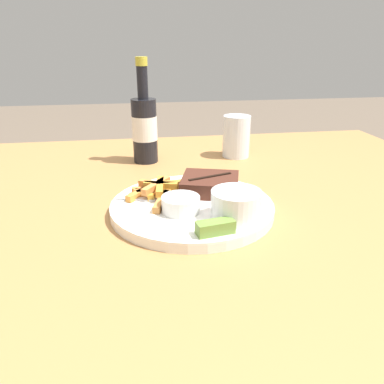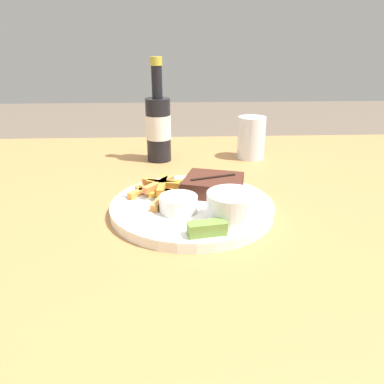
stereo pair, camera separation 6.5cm
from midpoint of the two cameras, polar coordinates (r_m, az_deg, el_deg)
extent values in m
cube|color=#A87542|center=(0.67, -2.77, -4.64)|extent=(1.31, 1.10, 0.04)
cylinder|color=#A87542|center=(1.43, 19.69, -7.05)|extent=(0.06, 0.06, 0.69)
cylinder|color=white|center=(0.66, -2.81, -2.55)|extent=(0.29, 0.29, 0.01)
cylinder|color=white|center=(0.66, -2.83, -1.84)|extent=(0.29, 0.29, 0.00)
cube|color=#472319|center=(0.70, 0.14, 1.16)|extent=(0.13, 0.12, 0.03)
cube|color=black|center=(0.69, 0.14, 2.33)|extent=(0.09, 0.03, 0.00)
cube|color=gold|center=(0.69, -7.51, 0.95)|extent=(0.06, 0.03, 0.01)
cube|color=gold|center=(0.69, -9.16, 0.04)|extent=(0.01, 0.07, 0.01)
cube|color=orange|center=(0.69, -3.83, 0.22)|extent=(0.04, 0.06, 0.01)
cube|color=#CF823E|center=(0.70, -9.69, 0.21)|extent=(0.05, 0.02, 0.01)
cube|color=#C77D41|center=(0.71, -8.41, 0.56)|extent=(0.05, 0.07, 0.01)
cube|color=gold|center=(0.69, -7.44, -0.19)|extent=(0.02, 0.08, 0.01)
cube|color=orange|center=(0.69, -10.72, -0.35)|extent=(0.05, 0.05, 0.01)
cube|color=orange|center=(0.69, -9.69, -0.32)|extent=(0.05, 0.03, 0.01)
cube|color=#C9892E|center=(0.69, -7.61, 0.79)|extent=(0.02, 0.08, 0.01)
cube|color=#C48330|center=(0.69, -5.23, 1.19)|extent=(0.06, 0.02, 0.01)
cube|color=#C7842E|center=(0.69, -7.37, 0.12)|extent=(0.07, 0.02, 0.01)
cube|color=gold|center=(0.70, -8.01, 0.13)|extent=(0.08, 0.03, 0.01)
cube|color=#C47F3E|center=(0.65, -7.56, -1.49)|extent=(0.04, 0.08, 0.01)
cube|color=orange|center=(0.70, -8.98, 1.12)|extent=(0.05, 0.03, 0.01)
cube|color=#D3813F|center=(0.69, -8.17, 0.90)|extent=(0.06, 0.07, 0.01)
cube|color=#C98B41|center=(0.69, -6.47, 0.01)|extent=(0.01, 0.06, 0.01)
cylinder|color=white|center=(0.59, 3.60, -2.05)|extent=(0.08, 0.08, 0.05)
cylinder|color=beige|center=(0.58, 3.64, -0.51)|extent=(0.07, 0.07, 0.01)
cylinder|color=silver|center=(0.62, -4.73, -1.92)|extent=(0.06, 0.06, 0.03)
cylinder|color=black|center=(0.61, -4.76, -1.06)|extent=(0.06, 0.06, 0.01)
cube|color=olive|center=(0.55, 0.19, -5.50)|extent=(0.06, 0.03, 0.02)
cube|color=#B7B7BC|center=(0.67, -10.04, -1.16)|extent=(0.10, 0.04, 0.00)
cube|color=#B7B7BC|center=(0.65, -4.42, -1.61)|extent=(0.03, 0.01, 0.00)
cube|color=#B7B7BC|center=(0.66, -4.34, -1.46)|extent=(0.03, 0.01, 0.00)
cube|color=#B7B7BC|center=(0.66, -4.27, -1.30)|extent=(0.03, 0.01, 0.00)
cylinder|color=black|center=(0.93, -9.23, 9.12)|extent=(0.06, 0.06, 0.15)
cylinder|color=silver|center=(0.93, -9.26, 9.58)|extent=(0.06, 0.06, 0.06)
cylinder|color=black|center=(0.91, -9.68, 16.09)|extent=(0.03, 0.03, 0.07)
cylinder|color=gold|center=(0.91, -9.88, 19.04)|extent=(0.03, 0.03, 0.02)
cylinder|color=silver|center=(0.97, 4.87, 8.42)|extent=(0.07, 0.07, 0.11)
camera|label=1|loc=(0.03, -92.86, -1.17)|focal=35.00mm
camera|label=2|loc=(0.03, 87.14, 1.17)|focal=35.00mm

